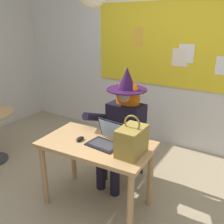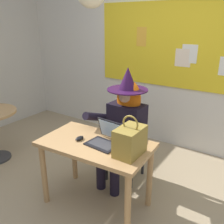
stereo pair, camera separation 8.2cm
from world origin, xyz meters
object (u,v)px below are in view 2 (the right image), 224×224
at_px(laptop, 106,139).
at_px(computer_mouse, 80,138).
at_px(person_costumed, 124,121).
at_px(handbag, 130,141).
at_px(chair_at_desk, 129,138).
at_px(desk_main, 96,153).

bearing_deg(laptop, computer_mouse, -156.87).
height_order(person_costumed, handbag, person_costumed).
bearing_deg(person_costumed, handbag, 38.56).
distance_m(chair_at_desk, computer_mouse, 0.78).
bearing_deg(handbag, laptop, 169.56).
distance_m(person_costumed, computer_mouse, 0.62).
distance_m(desk_main, computer_mouse, 0.22).
xyz_separation_m(desk_main, person_costumed, (-0.01, 0.55, 0.16)).
bearing_deg(handbag, desk_main, 178.30).
relative_size(desk_main, handbag, 3.05).
height_order(person_costumed, laptop, person_costumed).
bearing_deg(desk_main, handbag, -1.70).
distance_m(desk_main, person_costumed, 0.58).
relative_size(desk_main, computer_mouse, 11.08).
bearing_deg(chair_at_desk, laptop, 5.62).
bearing_deg(person_costumed, computer_mouse, -12.38).
distance_m(computer_mouse, handbag, 0.58).
xyz_separation_m(chair_at_desk, handbag, (0.41, -0.69, 0.37)).
relative_size(laptop, computer_mouse, 3.22).
relative_size(chair_at_desk, computer_mouse, 8.67).
relative_size(computer_mouse, handbag, 0.28).
xyz_separation_m(person_costumed, computer_mouse, (-0.16, -0.60, -0.03)).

